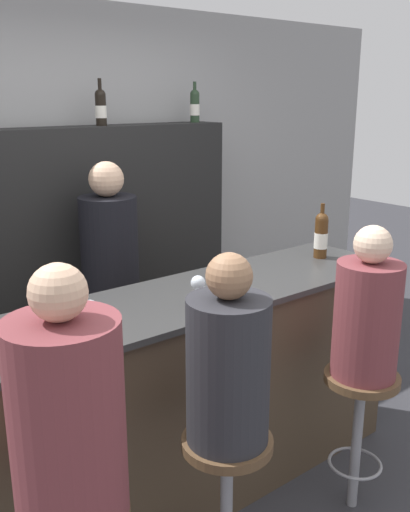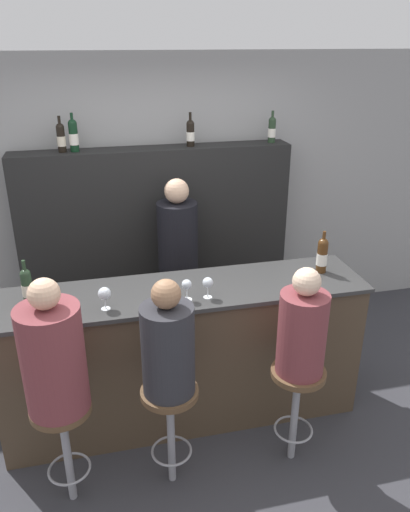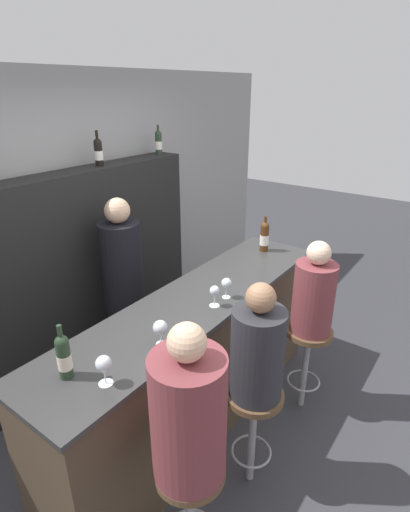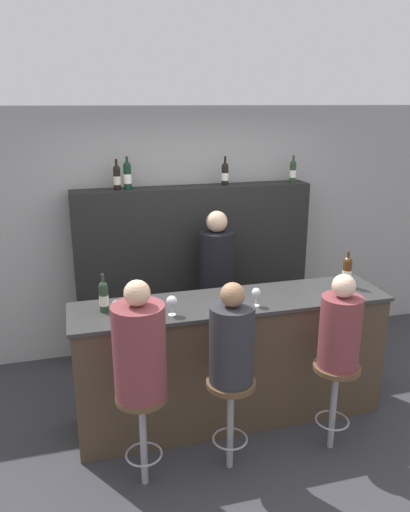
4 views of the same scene
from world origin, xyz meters
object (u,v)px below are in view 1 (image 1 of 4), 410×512
Objects in this scene: guest_seated_middle at (228,364)px; wine_bottle_counter_1 at (321,235)px; bar_stool_middle at (227,475)px; wine_glass_3 at (223,278)px; wine_glass_1 at (89,311)px; bartender at (112,306)px; bar_stool_right at (360,405)px; guest_seated_right at (367,314)px; wine_glass_2 at (199,284)px; wine_bottle_backbar_3 at (195,105)px; wine_bottle_backbar_2 at (101,107)px; guest_seated_left at (67,413)px.

wine_bottle_counter_1 is at bearing 27.15° from guest_seated_middle.
wine_bottle_counter_1 is 1.57m from bar_stool_middle.
guest_seated_middle reaches higher than wine_glass_3.
bartender is at bearing 57.39° from wine_glass_1.
wine_glass_1 is 0.21× the size of guest_seated_middle.
bar_stool_right is 1.01× the size of guest_seated_right.
wine_glass_3 is 0.20× the size of guest_seated_middle.
guest_seated_middle is (-0.00, 0.00, 0.48)m from bar_stool_middle.
bartender is (0.12, 1.03, -0.44)m from wine_glass_2.
guest_seated_right is 0.44× the size of bartender.
wine_glass_2 is at bearing 65.18° from bar_stool_middle.
bar_stool_right is (0.50, -0.45, -0.63)m from wine_glass_3.
bartender reaches higher than guest_seated_right.
wine_bottle_counter_1 reaches higher than bar_stool_right.
wine_glass_1 is 0.68m from wine_glass_3.
bar_stool_middle is at bearing -63.43° from guest_seated_middle.
wine_glass_2 is 0.09× the size of bartender.
wine_bottle_backbar_3 is at bearing 41.64° from wine_glass_1.
guest_seated_right is (0.84, -0.00, 0.47)m from bar_stool_middle.
wine_bottle_counter_1 is 1.14× the size of wine_bottle_backbar_3.
wine_bottle_backbar_3 is at bearing 53.07° from wine_glass_2.
wine_bottle_backbar_3 is 1.88× the size of wine_glass_3.
wine_bottle_backbar_2 reaches higher than wine_glass_3.
wine_bottle_backbar_3 is 0.38× the size of bar_stool_right.
wine_bottle_backbar_3 is 0.39× the size of guest_seated_right.
wine_bottle_backbar_2 reaches higher than guest_seated_middle.
wine_glass_3 is 0.09× the size of bartender.
bar_stool_right is at bearing -20.82° from wine_glass_1.
guest_seated_right is (0.84, -0.00, -0.01)m from guest_seated_middle.
wine_bottle_backbar_3 reaches higher than bar_stool_middle.
wine_bottle_backbar_2 is at bearing 63.18° from bartender.
guest_seated_middle is 1.54m from bartender.
guest_seated_left is at bearing -180.00° from guest_seated_middle.
guest_seated_left reaches higher than wine_glass_1.
guest_seated_middle is at bearing -124.34° from wine_bottle_backbar_3.
guest_seated_middle is at bearing 180.00° from guest_seated_right.
guest_seated_right is 1.59m from bartender.
wine_glass_1 is 1.04× the size of wine_glass_2.
guest_seated_middle reaches higher than bar_stool_middle.
bar_stool_middle is 1.01× the size of guest_seated_right.
wine_bottle_backbar_2 is 1.95× the size of wine_glass_3.
guest_seated_left is 0.50× the size of bartender.
bar_stool_middle is at bearing -114.82° from wine_glass_2.
bartender reaches higher than bar_stool_right.
wine_glass_3 is at bearing 0.00° from wine_glass_2.
wine_glass_2 is (0.54, 0.00, -0.00)m from wine_glass_1.
wine_glass_2 is 0.14m from wine_glass_3.
wine_glass_2 is 0.97m from guest_seated_left.
bar_stool_right is (0.64, -0.45, -0.63)m from wine_glass_2.
wine_bottle_counter_1 is at bearing -59.46° from wine_bottle_backbar_2.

